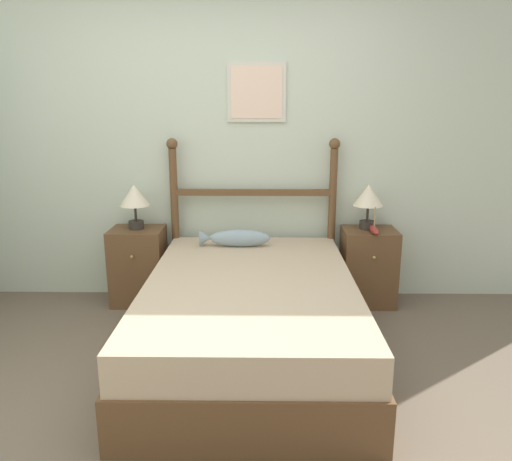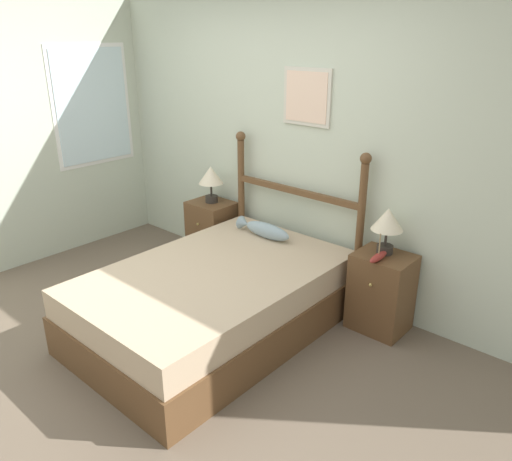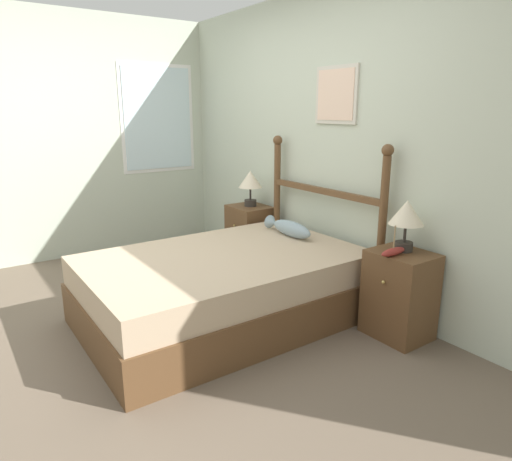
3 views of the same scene
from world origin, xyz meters
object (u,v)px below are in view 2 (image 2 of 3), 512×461
Objects in this scene: fish_pillow at (264,230)px; nightstand_right at (381,292)px; bed at (215,301)px; model_boat at (378,257)px; nightstand_left at (212,232)px; table_lamp_left at (211,177)px; table_lamp_right at (388,222)px.

nightstand_right is at bearing 7.36° from fish_pillow.
model_boat is at bearing 39.07° from bed.
fish_pillow is (-1.08, -0.14, 0.28)m from nightstand_right.
nightstand_left is 1.74× the size of table_lamp_left.
nightstand_left is 2.70× the size of model_boat.
nightstand_right reaches higher than bed.
fish_pillow is at bearing -170.80° from table_lamp_right.
nightstand_left and nightstand_right have the same top height.
table_lamp_left is (-0.00, 0.01, 0.56)m from nightstand_left.
table_lamp_right is at bearing 125.97° from nightstand_right.
table_lamp_left is at bearing 179.72° from nightstand_right.
table_lamp_right is 0.27m from model_boat.
model_boat is at bearing -3.70° from table_lamp_left.
nightstand_left is at bearing -84.69° from table_lamp_left.
bed is at bearing -43.07° from nightstand_left.
nightstand_left is at bearing 170.14° from fish_pillow.
model_boat is (0.00, -0.11, 0.34)m from nightstand_right.
nightstand_right is 0.36m from model_boat.
model_boat reaches higher than bed.
model_boat is at bearing -88.05° from nightstand_right.
table_lamp_left reaches higher than model_boat.
bed is 1.43m from table_lamp_right.
bed is 0.82m from fish_pillow.
nightstand_left is at bearing -179.02° from table_lamp_right.
model_boat is (1.88, -0.11, 0.34)m from nightstand_left.
table_lamp_right is 0.66× the size of fish_pillow.
nightstand_left is 0.56m from table_lamp_left.
nightstand_left is 1.14× the size of fish_pillow.
table_lamp_left is 0.86m from fish_pillow.
bed is at bearing -136.93° from nightstand_right.
table_lamp_right is at bearing 9.20° from fish_pillow.
table_lamp_right reaches higher than nightstand_left.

